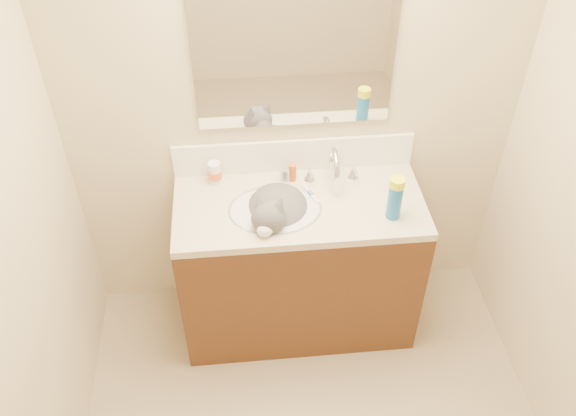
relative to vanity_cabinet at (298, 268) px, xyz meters
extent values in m
cube|color=beige|center=(0.00, 0.28, 0.84)|extent=(2.20, 0.04, 2.50)
cube|color=#4A2813|center=(0.00, 0.00, 0.00)|extent=(1.20, 0.55, 0.82)
cube|color=beige|center=(0.00, 0.00, 0.43)|extent=(1.20, 0.55, 0.04)
ellipsoid|color=silver|center=(-0.12, -0.03, 0.38)|extent=(0.45, 0.36, 0.14)
cylinder|color=silver|center=(0.18, 0.18, 0.51)|extent=(0.04, 0.04, 0.11)
torus|color=silver|center=(0.18, 0.12, 0.56)|extent=(0.03, 0.20, 0.20)
cylinder|color=silver|center=(0.18, 0.04, 0.53)|extent=(0.03, 0.03, 0.06)
cone|color=silver|center=(0.07, 0.18, 0.48)|extent=(0.06, 0.06, 0.06)
cone|color=silver|center=(0.29, 0.18, 0.48)|extent=(0.06, 0.06, 0.06)
ellipsoid|color=#4E4C4E|center=(-0.10, 0.00, 0.41)|extent=(0.40, 0.43, 0.22)
ellipsoid|color=#4E4C4E|center=(-0.16, -0.15, 0.50)|extent=(0.20, 0.19, 0.15)
ellipsoid|color=#4E4C4E|center=(-0.13, -0.08, 0.47)|extent=(0.15, 0.15, 0.14)
cone|color=#4E4C4E|center=(-0.19, -0.11, 0.58)|extent=(0.09, 0.10, 0.10)
cone|color=#4E4C4E|center=(-0.11, -0.14, 0.58)|extent=(0.09, 0.09, 0.10)
ellipsoid|color=white|center=(-0.18, -0.21, 0.48)|extent=(0.09, 0.08, 0.06)
ellipsoid|color=white|center=(-0.14, -0.11, 0.41)|extent=(0.13, 0.11, 0.13)
sphere|color=pink|center=(-0.19, -0.23, 0.48)|extent=(0.02, 0.02, 0.02)
cylinder|color=#4E4C4E|center=(0.02, -0.06, 0.34)|extent=(0.06, 0.24, 0.04)
cube|color=white|center=(0.00, 0.26, 0.54)|extent=(1.20, 0.02, 0.18)
cube|color=white|center=(0.00, 0.26, 1.13)|extent=(0.90, 0.02, 0.80)
cylinder|color=white|center=(-0.40, 0.20, 0.51)|extent=(0.08, 0.08, 0.11)
cylinder|color=orange|center=(-0.40, 0.20, 0.50)|extent=(0.09, 0.09, 0.04)
cylinder|color=#B7B7BC|center=(-0.05, 0.19, 0.48)|extent=(0.08, 0.08, 0.07)
cylinder|color=#D25818|center=(-0.02, 0.18, 0.50)|extent=(0.04, 0.04, 0.09)
cube|color=white|center=(0.06, 0.06, 0.46)|extent=(0.07, 0.15, 0.01)
cube|color=#5D7DC6|center=(0.06, 0.06, 0.46)|extent=(0.03, 0.04, 0.02)
cylinder|color=#1966B1|center=(0.42, -0.13, 0.54)|extent=(0.09, 0.09, 0.18)
cylinder|color=yellow|center=(0.42, -0.13, 0.65)|extent=(0.09, 0.09, 0.04)
camera|label=1|loc=(-0.27, -2.17, 2.36)|focal=38.00mm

